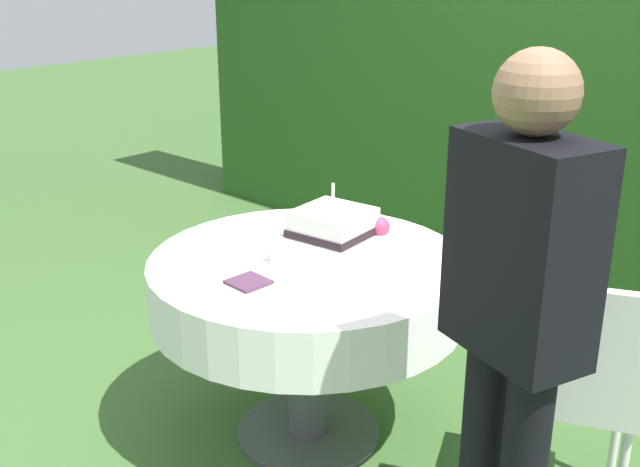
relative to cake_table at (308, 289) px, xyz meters
The scene contains 10 objects.
ground_plane 0.62m from the cake_table, ahead, with size 20.00×20.00×0.00m, color #3D602D.
foliage_hedge 2.24m from the cake_table, 90.00° to the left, with size 5.37×0.48×2.71m, color #28561E.
cake_table is the anchor object (origin of this frame).
wedding_cake 0.23m from the cake_table, 33.29° to the left, with size 0.35×0.35×0.29m.
serving_plate_near 0.47m from the cake_table, 13.58° to the left, with size 0.11×0.11×0.01m, color white.
serving_plate_far 0.40m from the cake_table, 11.29° to the right, with size 0.12×0.12×0.01m, color white.
serving_plate_left 0.43m from the cake_table, 151.92° to the right, with size 0.15×0.15×0.01m, color white.
napkin_stack 0.32m from the cake_table, 88.48° to the right, with size 0.12×0.12×0.01m, color #4C2D47.
garden_chair 0.99m from the cake_table, 12.35° to the left, with size 0.53×0.53×0.89m.
standing_person 1.07m from the cake_table, 16.26° to the right, with size 0.41×0.31×1.60m.
Camera 1 is at (1.81, -1.90, 1.81)m, focal length 43.92 mm.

